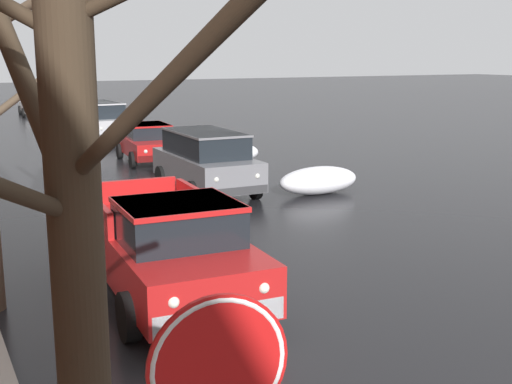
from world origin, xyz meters
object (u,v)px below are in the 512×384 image
Objects in this scene: sedan_red_parked_kerbside_mid at (148,142)px; suv_silver_parked_far_down_block at (99,120)px; suv_black_queued_behind_truck at (65,108)px; sedan_white_at_far_intersection at (35,104)px; bare_tree_at_the_corner at (68,159)px; pickup_truck_red_approaching_near_lane at (168,247)px; suv_grey_parked_kerbside_close at (206,160)px.

suv_silver_parked_far_down_block reaches higher than sedan_red_parked_kerbside_mid.
suv_silver_parked_far_down_block is (-0.06, 6.86, 0.24)m from sedan_red_parked_kerbside_mid.
sedan_white_at_far_intersection is at bearing 92.57° from suv_black_queued_behind_truck.
bare_tree_at_the_corner is 1.28× the size of pickup_truck_red_approaching_near_lane.
sedan_white_at_far_intersection is at bearing 81.06° from bare_tree_at_the_corner.
suv_silver_parked_far_down_block is (6.91, 26.39, -2.34)m from bare_tree_at_the_corner.
suv_silver_parked_far_down_block is at bearing -88.60° from sedan_white_at_far_intersection.
sedan_white_at_far_intersection is at bearing 91.40° from suv_silver_parked_far_down_block.
pickup_truck_red_approaching_near_lane is at bearing -117.58° from suv_grey_parked_kerbside_close.
suv_silver_parked_far_down_block reaches higher than pickup_truck_red_approaching_near_lane.
suv_black_queued_behind_truck is at bearing 89.15° from suv_grey_parked_kerbside_close.
bare_tree_at_the_corner is at bearing -109.64° from sedan_red_parked_kerbside_mid.
bare_tree_at_the_corner is 1.60× the size of sedan_red_parked_kerbside_mid.
suv_black_queued_behind_truck reaches higher than sedan_white_at_far_intersection.
suv_black_queued_behind_truck is (6.89, 33.90, -2.34)m from bare_tree_at_the_corner.
pickup_truck_red_approaching_near_lane is 21.14m from suv_silver_parked_far_down_block.
bare_tree_at_the_corner is 20.90m from sedan_red_parked_kerbside_mid.
bare_tree_at_the_corner is at bearing -101.48° from suv_black_queued_behind_truck.
sedan_white_at_far_intersection is (3.86, 35.92, -0.13)m from pickup_truck_red_approaching_near_lane.
sedan_red_parked_kerbside_mid is (0.39, 6.38, -0.24)m from suv_grey_parked_kerbside_close.
sedan_red_parked_kerbside_mid is at bearing 72.77° from pickup_truck_red_approaching_near_lane.
sedan_red_parked_kerbside_mid is at bearing -88.88° from sedan_white_at_far_intersection.
suv_grey_parked_kerbside_close is (6.58, 13.15, -2.34)m from bare_tree_at_the_corner.
bare_tree_at_the_corner reaches higher than suv_silver_parked_far_down_block.
pickup_truck_red_approaching_near_lane reaches higher than sedan_white_at_far_intersection.
sedan_red_parked_kerbside_mid is at bearing -89.50° from suv_silver_parked_far_down_block.
bare_tree_at_the_corner is 42.19m from sedan_white_at_far_intersection.
sedan_red_parked_kerbside_mid and sedan_white_at_far_intersection have the same top height.
pickup_truck_red_approaching_near_lane is (2.68, 5.69, -2.44)m from bare_tree_at_the_corner.
suv_black_queued_behind_truck reaches higher than sedan_red_parked_kerbside_mid.
suv_black_queued_behind_truck is at bearing 81.51° from pickup_truck_red_approaching_near_lane.
bare_tree_at_the_corner is 1.48× the size of suv_grey_parked_kerbside_close.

